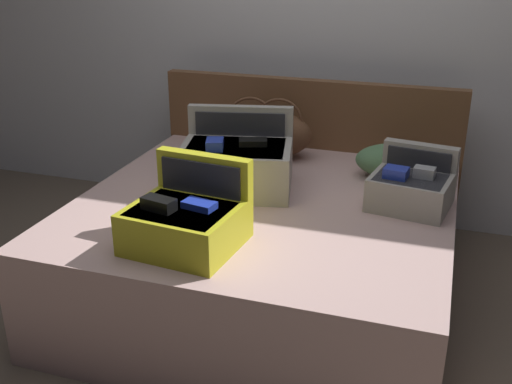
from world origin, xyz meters
The scene contains 9 objects.
ground_plane centered at (0.00, 0.00, 0.00)m, with size 12.00×12.00×0.00m, color #6B5B4C.
back_wall centered at (0.00, 1.65, 1.30)m, with size 8.00×0.10×2.60m, color silver.
bed centered at (0.00, 0.40, 0.28)m, with size 1.81×1.75×0.56m, color #BC9993.
headboard centered at (0.00, 1.31, 0.49)m, with size 1.85×0.08×0.98m, color brown.
hard_case_large centered at (-0.19, 0.51, 0.70)m, with size 0.64×0.55×0.39m.
hard_case_medium centered at (-0.17, -0.15, 0.68)m, with size 0.48×0.45×0.35m.
hard_case_small centered at (0.69, 0.56, 0.66)m, with size 0.41×0.39×0.28m.
duffel_bag centered at (-0.20, 1.03, 0.71)m, with size 0.58×0.34×0.36m.
pillow_near_headboard centered at (0.62, 0.91, 0.66)m, with size 0.51×0.28×0.20m, color #4C724C.
Camera 1 is at (0.83, -2.24, 1.76)m, focal length 42.84 mm.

